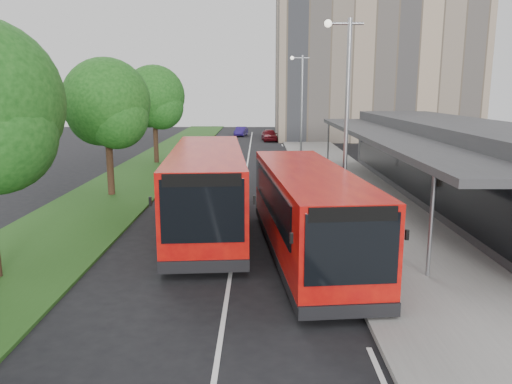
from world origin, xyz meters
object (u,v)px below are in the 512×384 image
tree_mid (107,108)px  litter_bin (343,178)px  bus_second (208,188)px  car_near (269,135)px  car_far (241,131)px  tree_far (154,100)px  bus_main (308,212)px  bollard (311,162)px  lamp_post_far (301,101)px  lamp_post_near (344,113)px

tree_mid → litter_bin: tree_mid is taller
tree_mid → bus_second: tree_mid is taller
car_near → car_far: car_near is taller
tree_far → bus_second: size_ratio=0.64×
bus_main → bus_second: 5.07m
bus_main → bollard: size_ratio=9.68×
tree_mid → car_far: 36.32m
tree_mid → bus_main: bearing=-45.9°
bus_second → car_near: bearing=80.4°
bus_second → car_far: bearing=85.8°
bus_second → litter_bin: (6.92, 8.51, -1.07)m
bus_second → lamp_post_far: bearing=70.3°
tree_mid → tree_far: (-0.00, 12.00, 0.13)m
bollard → tree_mid: bearing=-145.0°
car_far → car_near: bearing=-52.6°
tree_mid → bus_second: 9.16m
bus_second → bollard: size_ratio=10.53×
bollard → bus_second: bearing=-111.4°
bollard → car_near: (-2.42, 21.41, -0.04)m
lamp_post_near → car_far: bearing=97.2°
car_near → tree_far: bearing=-122.3°
bus_second → bollard: bus_second is taller
tree_mid → lamp_post_near: (11.13, -7.05, 0.05)m
tree_far → lamp_post_far: bearing=4.9°
tree_mid → bus_main: size_ratio=0.67×
tree_far → car_far: bearing=76.4°
tree_far → car_far: size_ratio=2.18×
bus_second → car_far: bus_second is taller
bus_main → car_far: 45.64m
tree_far → bollard: (11.50, -3.94, -4.09)m
bollard → car_far: size_ratio=0.33×
lamp_post_near → bus_main: bearing=-119.8°
tree_far → litter_bin: size_ratio=8.23×
tree_mid → tree_far: bearing=90.0°
lamp_post_far → car_near: (-2.05, 16.53, -4.06)m
lamp_post_far → litter_bin: bearing=-81.6°
bus_main → car_near: size_ratio=2.77×
litter_bin → car_near: 27.61m
bus_main → bus_second: bearing=131.6°
lamp_post_far → bollard: bearing=-85.7°
tree_mid → tree_far: tree_far is taller
tree_mid → bollard: bearing=35.0°
litter_bin → bus_second: bearing=-129.1°
lamp_post_near → car_near: (-2.05, 36.53, -4.06)m
tree_far → car_far: (5.71, 23.63, -4.24)m
litter_bin → lamp_post_far: bearing=98.4°
bus_main → lamp_post_far: bearing=80.3°
lamp_post_far → bus_second: lamp_post_far is taller
bus_main → car_far: (-3.83, 45.47, -0.97)m
tree_far → car_near: tree_far is taller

